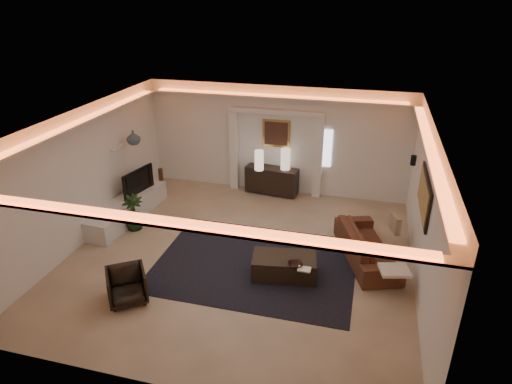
% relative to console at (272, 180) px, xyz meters
% --- Properties ---
extents(floor, '(7.00, 7.00, 0.00)m').
position_rel_console_xyz_m(floor, '(0.05, -3.25, -0.40)').
color(floor, tan).
rests_on(floor, ground).
extents(ceiling, '(7.00, 7.00, 0.00)m').
position_rel_console_xyz_m(ceiling, '(0.05, -3.25, 2.50)').
color(ceiling, white).
rests_on(ceiling, ground).
extents(wall_back, '(7.00, 0.00, 7.00)m').
position_rel_console_xyz_m(wall_back, '(0.05, 0.25, 1.05)').
color(wall_back, silver).
rests_on(wall_back, ground).
extents(wall_front, '(7.00, 0.00, 7.00)m').
position_rel_console_xyz_m(wall_front, '(0.05, -6.75, 1.05)').
color(wall_front, silver).
rests_on(wall_front, ground).
extents(wall_left, '(0.00, 7.00, 7.00)m').
position_rel_console_xyz_m(wall_left, '(-3.45, -3.25, 1.05)').
color(wall_left, silver).
rests_on(wall_left, ground).
extents(wall_right, '(0.00, 7.00, 7.00)m').
position_rel_console_xyz_m(wall_right, '(3.55, -3.25, 1.05)').
color(wall_right, silver).
rests_on(wall_right, ground).
extents(cove_soffit, '(7.00, 7.00, 0.04)m').
position_rel_console_xyz_m(cove_soffit, '(0.05, -3.25, 2.22)').
color(cove_soffit, silver).
rests_on(cove_soffit, ceiling).
extents(daylight_slit, '(0.25, 0.03, 1.00)m').
position_rel_console_xyz_m(daylight_slit, '(1.40, 0.23, 0.95)').
color(daylight_slit, white).
rests_on(daylight_slit, wall_back).
extents(area_rug, '(4.00, 3.00, 0.01)m').
position_rel_console_xyz_m(area_rug, '(0.45, -3.45, -0.39)').
color(area_rug, black).
rests_on(area_rug, ground).
extents(pilaster_left, '(0.22, 0.20, 2.20)m').
position_rel_console_xyz_m(pilaster_left, '(-1.10, 0.15, 0.70)').
color(pilaster_left, silver).
rests_on(pilaster_left, ground).
extents(pilaster_right, '(0.22, 0.20, 2.20)m').
position_rel_console_xyz_m(pilaster_right, '(1.20, 0.15, 0.70)').
color(pilaster_right, silver).
rests_on(pilaster_right, ground).
extents(alcove_header, '(2.52, 0.20, 0.12)m').
position_rel_console_xyz_m(alcove_header, '(0.05, 0.15, 1.85)').
color(alcove_header, silver).
rests_on(alcove_header, wall_back).
extents(painting_frame, '(0.74, 0.04, 0.74)m').
position_rel_console_xyz_m(painting_frame, '(0.05, 0.22, 1.25)').
color(painting_frame, tan).
rests_on(painting_frame, wall_back).
extents(painting_canvas, '(0.62, 0.02, 0.62)m').
position_rel_console_xyz_m(painting_canvas, '(0.05, 0.19, 1.25)').
color(painting_canvas, '#4C2D1E').
rests_on(painting_canvas, wall_back).
extents(art_panel_frame, '(0.04, 1.64, 0.74)m').
position_rel_console_xyz_m(art_panel_frame, '(3.52, -2.95, 1.30)').
color(art_panel_frame, black).
rests_on(art_panel_frame, wall_right).
extents(art_panel_gold, '(0.02, 1.50, 0.62)m').
position_rel_console_xyz_m(art_panel_gold, '(3.50, -2.95, 1.30)').
color(art_panel_gold, tan).
rests_on(art_panel_gold, wall_right).
extents(wall_sconce, '(0.12, 0.12, 0.22)m').
position_rel_console_xyz_m(wall_sconce, '(3.43, -1.05, 1.28)').
color(wall_sconce, black).
rests_on(wall_sconce, wall_right).
extents(wall_niche, '(0.10, 0.55, 0.04)m').
position_rel_console_xyz_m(wall_niche, '(-3.39, -1.85, 1.25)').
color(wall_niche, silver).
rests_on(wall_niche, wall_left).
extents(console, '(1.46, 0.61, 0.71)m').
position_rel_console_xyz_m(console, '(0.00, 0.00, 0.00)').
color(console, black).
rests_on(console, ground).
extents(lamp_left, '(0.30, 0.30, 0.53)m').
position_rel_console_xyz_m(lamp_left, '(-0.30, -0.22, 0.69)').
color(lamp_left, '#FFEBD0').
rests_on(lamp_left, console).
extents(lamp_right, '(0.27, 0.27, 0.57)m').
position_rel_console_xyz_m(lamp_right, '(0.36, 0.00, 0.69)').
color(lamp_right, beige).
rests_on(lamp_right, console).
extents(media_ledge, '(0.85, 2.73, 0.50)m').
position_rel_console_xyz_m(media_ledge, '(-3.10, -2.28, -0.17)').
color(media_ledge, silver).
rests_on(media_ledge, ground).
extents(tv, '(1.07, 0.36, 0.61)m').
position_rel_console_xyz_m(tv, '(-3.10, -1.77, 0.36)').
color(tv, black).
rests_on(tv, media_ledge).
extents(figurine, '(0.14, 0.14, 0.33)m').
position_rel_console_xyz_m(figurine, '(-2.81, -0.94, 0.24)').
color(figurine, '#472C19').
rests_on(figurine, media_ledge).
extents(ginger_jar, '(0.40, 0.40, 0.35)m').
position_rel_console_xyz_m(ginger_jar, '(-3.10, -1.60, 1.45)').
color(ginger_jar, slate).
rests_on(ginger_jar, wall_niche).
extents(plant, '(0.57, 0.57, 0.84)m').
position_rel_console_xyz_m(plant, '(-2.67, -2.73, 0.02)').
color(plant, black).
rests_on(plant, ground).
extents(sofa, '(2.30, 1.52, 0.63)m').
position_rel_console_xyz_m(sofa, '(2.63, -2.66, -0.09)').
color(sofa, '#301F0E').
rests_on(sofa, ground).
extents(throw_blanket, '(0.60, 0.53, 0.06)m').
position_rel_console_xyz_m(throw_blanket, '(3.12, -3.79, 0.15)').
color(throw_blanket, silver).
rests_on(throw_blanket, sofa).
extents(throw_pillow, '(0.23, 0.41, 0.39)m').
position_rel_console_xyz_m(throw_pillow, '(3.17, -1.98, 0.15)').
color(throw_pillow, tan).
rests_on(throw_pillow, sofa).
extents(coffee_table, '(1.31, 0.85, 0.46)m').
position_rel_console_xyz_m(coffee_table, '(1.09, -3.69, -0.20)').
color(coffee_table, black).
rests_on(coffee_table, ground).
extents(bowl, '(0.36, 0.36, 0.07)m').
position_rel_console_xyz_m(bowl, '(1.35, -3.94, 0.04)').
color(bowl, black).
rests_on(bowl, coffee_table).
extents(magazine, '(0.24, 0.18, 0.03)m').
position_rel_console_xyz_m(magazine, '(1.53, -4.02, 0.02)').
color(magazine, white).
rests_on(magazine, coffee_table).
extents(armchair, '(0.93, 0.94, 0.62)m').
position_rel_console_xyz_m(armchair, '(-1.48, -5.14, -0.09)').
color(armchair, black).
rests_on(armchair, ground).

